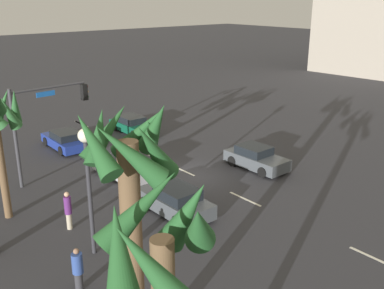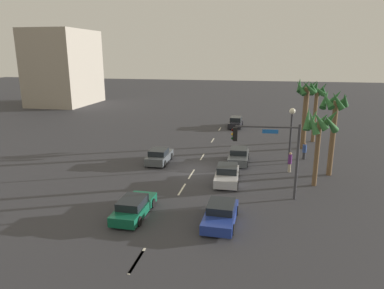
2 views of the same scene
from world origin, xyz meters
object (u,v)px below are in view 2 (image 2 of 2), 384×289
Objects in this scene: streetlamp at (291,125)px; palm_tree_0 at (334,112)px; palm_tree_1 at (306,98)px; car_4 at (134,207)px; car_2 at (159,156)px; car_5 at (239,156)px; traffic_signal at (274,148)px; building_0 at (64,68)px; car_0 at (227,175)px; palm_tree_2 at (317,97)px; car_3 at (236,122)px; palm_tree_3 at (319,126)px; car_1 at (221,214)px; pedestrian_0 at (290,162)px; pedestrian_1 at (304,151)px.

palm_tree_0 is (2.57, 3.14, 1.72)m from streetlamp.
car_4 is at bearing -32.35° from palm_tree_1.
car_2 is 7.70m from car_5.
building_0 reaches higher than traffic_signal.
palm_tree_2 is (-15.60, 8.63, 4.69)m from car_0.
car_3 is 23.65m from palm_tree_3.
car_5 is at bearing 174.53° from car_0.
traffic_signal reaches higher than streetlamp.
palm_tree_3 is at bearing 123.17° from car_4.
car_0 is at bearing 43.44° from building_0.
palm_tree_0 is at bearing 27.08° from car_3.
building_0 reaches higher than car_4.
traffic_signal is 0.75× the size of palm_tree_0.
traffic_signal is 8.93m from streetlamp.
car_1 is 60.49m from building_0.
car_2 is 16.21m from palm_tree_0.
streetlamp is 0.36× the size of building_0.
pedestrian_0 is 0.12× the size of building_0.
car_0 is 0.59× the size of palm_tree_2.
streetlamp is (-0.64, 4.76, 3.19)m from car_5.
car_4 is at bearing -7.77° from car_3.
traffic_signal is 0.37× the size of building_0.
car_0 is 2.32× the size of pedestrian_0.
palm_tree_1 is (-14.82, 3.61, 1.81)m from traffic_signal.
palm_tree_1 is (-12.19, 7.13, 4.97)m from car_0.
palm_tree_1 is at bearing 120.30° from car_2.
car_3 reaches higher than car_0.
pedestrian_1 is (-4.37, 1.68, -0.10)m from pedestrian_0.
palm_tree_0 is at bearing 51.81° from building_0.
palm_tree_2 is at bearing 156.14° from palm_tree_1.
car_1 is 0.78× the size of streetlamp.
pedestrian_1 is at bearing -160.73° from palm_tree_0.
car_2 is 12.81m from traffic_signal.
car_2 is 0.63× the size of palm_tree_3.
traffic_signal is at bearing -38.42° from palm_tree_0.
traffic_signal is at bearing 20.24° from car_5.
palm_tree_2 is (-11.67, 15.65, 4.69)m from car_2.
palm_tree_0 reaches higher than pedestrian_0.
palm_tree_2 reaches higher than palm_tree_3.
car_3 is at bearing 172.23° from car_4.
pedestrian_0 is at bearing -150.48° from palm_tree_3.
palm_tree_0 is (0.37, 15.44, 4.92)m from car_2.
palm_tree_1 is at bearing 160.82° from car_1.
pedestrian_0 is (-3.62, 5.20, 0.35)m from car_0.
car_1 is 13.35m from car_2.
palm_tree_2 is at bearing 62.52° from building_0.
car_2 is 0.72× the size of traffic_signal.
car_3 is 16.99m from car_5.
palm_tree_3 is (5.54, 1.62, 1.07)m from streetlamp.
pedestrian_1 is (-4.06, 13.89, 0.24)m from car_2.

